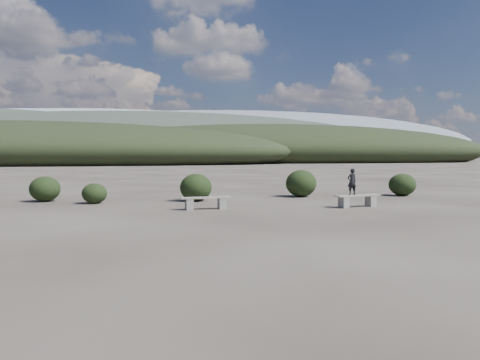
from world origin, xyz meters
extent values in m
plane|color=#2D2823|center=(0.00, 0.00, 0.00)|extent=(1200.00, 1200.00, 0.00)
cube|color=slate|center=(-1.80, 5.39, 0.19)|extent=(0.27, 0.35, 0.38)
cube|color=slate|center=(-0.66, 5.49, 0.19)|extent=(0.27, 0.35, 0.38)
cube|color=gray|center=(-1.23, 5.44, 0.41)|extent=(1.74, 0.51, 0.05)
cube|color=slate|center=(3.58, 4.87, 0.20)|extent=(0.31, 0.39, 0.40)
cube|color=slate|center=(4.74, 5.11, 0.20)|extent=(0.31, 0.39, 0.40)
cube|color=gray|center=(4.16, 4.99, 0.42)|extent=(1.82, 0.73, 0.05)
imported|color=black|center=(3.92, 4.94, 0.91)|extent=(0.36, 0.25, 0.94)
ellipsoid|color=black|center=(-5.14, 8.30, 0.39)|extent=(0.95, 0.95, 0.78)
ellipsoid|color=black|center=(-1.21, 8.44, 0.55)|extent=(1.29, 1.29, 1.11)
ellipsoid|color=black|center=(3.63, 9.43, 0.60)|extent=(1.37, 1.37, 1.20)
ellipsoid|color=black|center=(8.34, 8.96, 0.51)|extent=(1.22, 1.22, 1.02)
ellipsoid|color=black|center=(-7.15, 9.54, 0.51)|extent=(1.20, 1.20, 1.01)
ellipsoid|color=black|center=(-25.00, 90.00, 2.70)|extent=(110.00, 40.00, 12.00)
ellipsoid|color=black|center=(35.00, 110.00, 3.15)|extent=(120.00, 44.00, 14.00)
ellipsoid|color=#2E382D|center=(0.00, 160.00, 5.40)|extent=(190.00, 64.00, 24.00)
ellipsoid|color=slate|center=(70.00, 300.00, 9.90)|extent=(340.00, 110.00, 44.00)
ellipsoid|color=#8D969F|center=(-30.00, 400.00, 12.60)|extent=(460.00, 140.00, 56.00)
camera|label=1|loc=(-3.44, -10.36, 1.84)|focal=35.00mm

